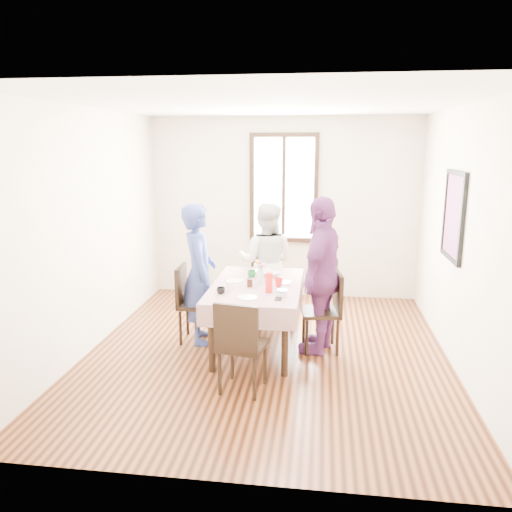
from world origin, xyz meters
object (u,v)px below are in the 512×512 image
person_far (266,262)px  person_right (320,275)px  chair_far (266,286)px  chair_left (197,304)px  chair_right (321,312)px  chair_near (243,345)px  person_left (198,274)px  dining_table (257,317)px

person_far → person_right: size_ratio=0.89×
chair_far → chair_left: bearing=44.0°
chair_far → person_right: person_right is taller
chair_right → person_right: bearing=81.9°
chair_far → chair_near: same height
person_left → chair_left: bearing=72.4°
person_far → person_right: 1.18m
chair_left → chair_near: size_ratio=1.00×
chair_right → dining_table: bearing=85.5°
person_left → person_right: person_right is taller
dining_table → chair_right: 0.73m
chair_far → chair_right: bearing=121.1°
dining_table → chair_right: (0.72, 0.05, 0.08)m
dining_table → chair_far: chair_far is taller
chair_left → person_far: 1.16m
person_right → chair_near: bearing=-17.4°
chair_near → person_right: person_right is taller
chair_far → person_left: bearing=44.8°
chair_near → person_far: person_far is taller
chair_far → person_right: (0.70, -0.96, 0.42)m
dining_table → person_left: 0.85m
chair_near → person_left: person_left is taller
chair_far → person_far: 0.33m
chair_right → chair_near: bearing=137.3°
chair_right → person_left: size_ratio=0.55×
chair_near → person_far: (0.00, 1.99, 0.33)m
dining_table → person_right: bearing=3.7°
chair_right → person_right: person_right is taller
chair_right → person_right: size_ratio=0.52×
chair_left → person_far: bearing=138.2°
chair_far → person_right: 1.26m
person_left → chair_near: bearing=-165.9°
person_right → person_far: bearing=-126.5°
chair_near → person_left: 1.39m
dining_table → chair_left: chair_left is taller
chair_right → chair_left: bearing=78.3°
person_left → person_right: (1.41, -0.09, 0.06)m
chair_near → person_left: bearing=131.5°
chair_right → person_right: 0.43m
chair_right → person_far: 1.23m
dining_table → chair_left: size_ratio=1.60×
person_left → person_far: size_ratio=1.05×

